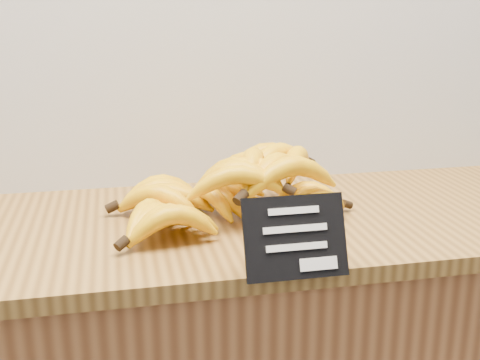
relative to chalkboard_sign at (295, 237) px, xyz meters
name	(u,v)px	position (x,y,z in m)	size (l,w,h in m)	color
counter_top	(235,224)	(-0.04, 0.27, -0.08)	(1.53, 0.54, 0.03)	olive
chalkboard_sign	(295,237)	(0.00, 0.00, 0.00)	(0.16, 0.01, 0.13)	black
banana_pile	(237,186)	(-0.03, 0.28, 0.00)	(0.48, 0.34, 0.12)	#F1B709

